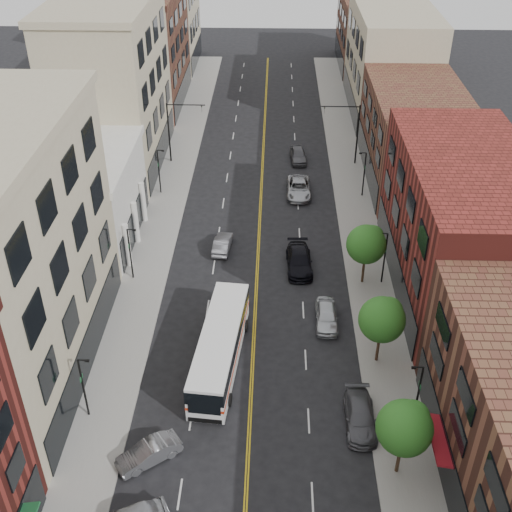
# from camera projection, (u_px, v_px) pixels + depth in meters

# --- Properties ---
(sidewalk_left) EXTENTS (4.00, 110.00, 0.15)m
(sidewalk_left) POSITION_uv_depth(u_px,v_px,m) (163.00, 216.00, 66.18)
(sidewalk_left) COLOR gray
(sidewalk_left) RESTS_ON ground
(sidewalk_right) EXTENTS (4.00, 110.00, 0.15)m
(sidewalk_right) POSITION_uv_depth(u_px,v_px,m) (357.00, 219.00, 65.67)
(sidewalk_right) COLOR gray
(sidewalk_right) RESTS_ON ground
(bldg_l_tanoffice) EXTENTS (10.00, 22.00, 18.00)m
(bldg_l_tanoffice) POSITION_uv_depth(u_px,v_px,m) (0.00, 264.00, 43.12)
(bldg_l_tanoffice) COLOR tan
(bldg_l_tanoffice) RESTS_ON ground
(bldg_l_white) EXTENTS (10.00, 14.00, 8.00)m
(bldg_l_white) POSITION_uv_depth(u_px,v_px,m) (80.00, 200.00, 60.85)
(bldg_l_white) COLOR silver
(bldg_l_white) RESTS_ON ground
(bldg_l_far_a) EXTENTS (10.00, 20.00, 18.00)m
(bldg_l_far_a) POSITION_uv_depth(u_px,v_px,m) (112.00, 88.00, 72.18)
(bldg_l_far_a) COLOR tan
(bldg_l_far_a) RESTS_ON ground
(bldg_l_far_b) EXTENTS (10.00, 20.00, 15.00)m
(bldg_l_far_b) POSITION_uv_depth(u_px,v_px,m) (145.00, 50.00, 89.61)
(bldg_l_far_b) COLOR brown
(bldg_l_far_b) RESTS_ON ground
(bldg_l_far_c) EXTENTS (10.00, 16.00, 20.00)m
(bldg_l_far_c) POSITION_uv_depth(u_px,v_px,m) (163.00, 2.00, 103.17)
(bldg_l_far_c) COLOR tan
(bldg_l_far_c) RESTS_ON ground
(bldg_r_mid) EXTENTS (10.00, 22.00, 12.00)m
(bldg_r_mid) POSITION_uv_depth(u_px,v_px,m) (462.00, 226.00, 53.06)
(bldg_r_mid) COLOR maroon
(bldg_r_mid) RESTS_ON ground
(bldg_r_far_a) EXTENTS (10.00, 20.00, 10.00)m
(bldg_r_far_a) POSITION_uv_depth(u_px,v_px,m) (415.00, 136.00, 71.05)
(bldg_r_far_a) COLOR brown
(bldg_r_far_a) RESTS_ON ground
(bldg_r_far_b) EXTENTS (10.00, 22.00, 14.00)m
(bldg_r_far_b) POSITION_uv_depth(u_px,v_px,m) (390.00, 60.00, 87.37)
(bldg_r_far_b) COLOR tan
(bldg_r_far_b) RESTS_ON ground
(bldg_r_far_c) EXTENTS (10.00, 18.00, 11.00)m
(bldg_r_far_c) POSITION_uv_depth(u_px,v_px,m) (372.00, 33.00, 104.81)
(bldg_r_far_c) COLOR brown
(bldg_r_far_c) RESTS_ON ground
(tree_r_1) EXTENTS (3.40, 3.40, 5.59)m
(tree_r_1) POSITION_uv_depth(u_px,v_px,m) (406.00, 426.00, 37.76)
(tree_r_1) COLOR black
(tree_r_1) RESTS_ON sidewalk_right
(tree_r_2) EXTENTS (3.40, 3.40, 5.59)m
(tree_r_2) POSITION_uv_depth(u_px,v_px,m) (383.00, 318.00, 46.06)
(tree_r_2) COLOR black
(tree_r_2) RESTS_ON sidewalk_right
(tree_r_3) EXTENTS (3.40, 3.40, 5.59)m
(tree_r_3) POSITION_uv_depth(u_px,v_px,m) (367.00, 243.00, 54.36)
(tree_r_3) COLOR black
(tree_r_3) RESTS_ON sidewalk_right
(lamp_l_1) EXTENTS (0.81, 0.55, 5.05)m
(lamp_l_1) POSITION_uv_depth(u_px,v_px,m) (83.00, 384.00, 42.18)
(lamp_l_1) COLOR black
(lamp_l_1) RESTS_ON sidewalk_left
(lamp_l_2) EXTENTS (0.81, 0.55, 5.05)m
(lamp_l_2) POSITION_uv_depth(u_px,v_px,m) (130.00, 251.00, 55.46)
(lamp_l_2) COLOR black
(lamp_l_2) RESTS_ON sidewalk_left
(lamp_l_3) EXTENTS (0.81, 0.55, 5.05)m
(lamp_l_3) POSITION_uv_depth(u_px,v_px,m) (159.00, 169.00, 68.74)
(lamp_l_3) COLOR black
(lamp_l_3) RESTS_ON sidewalk_left
(lamp_r_1) EXTENTS (0.81, 0.55, 5.05)m
(lamp_r_1) POSITION_uv_depth(u_px,v_px,m) (418.00, 392.00, 41.62)
(lamp_r_1) COLOR black
(lamp_r_1) RESTS_ON sidewalk_right
(lamp_r_2) EXTENTS (0.81, 0.55, 5.05)m
(lamp_r_2) POSITION_uv_depth(u_px,v_px,m) (384.00, 255.00, 54.90)
(lamp_r_2) COLOR black
(lamp_r_2) RESTS_ON sidewalk_right
(lamp_r_3) EXTENTS (0.81, 0.55, 5.05)m
(lamp_r_3) POSITION_uv_depth(u_px,v_px,m) (364.00, 172.00, 68.19)
(lamp_r_3) COLOR black
(lamp_r_3) RESTS_ON sidewalk_right
(signal_mast_left) EXTENTS (4.49, 0.18, 7.20)m
(signal_mast_left) POSITION_uv_depth(u_px,v_px,m) (175.00, 125.00, 74.43)
(signal_mast_left) COLOR black
(signal_mast_left) RESTS_ON sidewalk_left
(signal_mast_right) EXTENTS (4.49, 0.18, 7.20)m
(signal_mast_right) POSITION_uv_depth(u_px,v_px,m) (352.00, 128.00, 73.91)
(signal_mast_right) COLOR black
(signal_mast_right) RESTS_ON sidewalk_right
(city_bus) EXTENTS (3.80, 12.28, 3.11)m
(city_bus) POSITION_uv_depth(u_px,v_px,m) (220.00, 345.00, 47.08)
(city_bus) COLOR white
(city_bus) RESTS_ON ground
(car_angle_b) EXTENTS (4.25, 3.63, 1.38)m
(car_angle_b) POSITION_uv_depth(u_px,v_px,m) (149.00, 453.00, 40.37)
(car_angle_b) COLOR #929398
(car_angle_b) RESTS_ON ground
(car_parked_mid) EXTENTS (2.03, 4.95, 1.43)m
(car_parked_mid) POSITION_uv_depth(u_px,v_px,m) (360.00, 416.00, 42.83)
(car_parked_mid) COLOR #4D4D53
(car_parked_mid) RESTS_ON ground
(car_parked_far) EXTENTS (1.84, 4.48, 1.52)m
(car_parked_far) POSITION_uv_depth(u_px,v_px,m) (327.00, 316.00, 51.58)
(car_parked_far) COLOR silver
(car_parked_far) RESTS_ON ground
(car_lane_behind) EXTENTS (1.78, 4.26, 1.37)m
(car_lane_behind) POSITION_uv_depth(u_px,v_px,m) (222.00, 244.00, 60.64)
(car_lane_behind) COLOR #504F55
(car_lane_behind) RESTS_ON ground
(car_lane_a) EXTENTS (2.48, 5.63, 1.61)m
(car_lane_a) POSITION_uv_depth(u_px,v_px,m) (299.00, 261.00, 58.07)
(car_lane_a) COLOR black
(car_lane_a) RESTS_ON ground
(car_lane_b) EXTENTS (2.61, 5.61, 1.56)m
(car_lane_b) POSITION_uv_depth(u_px,v_px,m) (299.00, 188.00, 69.79)
(car_lane_b) COLOR #A6A8AE
(car_lane_b) RESTS_ON ground
(car_lane_c) EXTENTS (2.17, 4.65, 1.54)m
(car_lane_c) POSITION_uv_depth(u_px,v_px,m) (298.00, 155.00, 76.85)
(car_lane_c) COLOR #4E4E53
(car_lane_c) RESTS_ON ground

